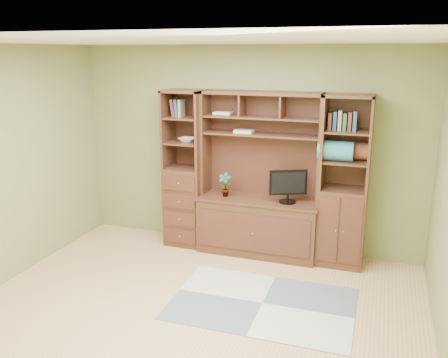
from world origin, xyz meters
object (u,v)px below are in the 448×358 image
(right_tower, at_px, (344,182))
(monitor, at_px, (288,180))
(center_hutch, at_px, (259,176))
(left_tower, at_px, (186,169))

(right_tower, bearing_deg, monitor, -173.43)
(center_hutch, distance_m, monitor, 0.38)
(center_hutch, xyz_separation_m, right_tower, (1.02, 0.04, 0.00))
(center_hutch, distance_m, right_tower, 1.03)
(left_tower, xyz_separation_m, right_tower, (2.02, 0.00, 0.00))
(left_tower, bearing_deg, center_hutch, -2.29)
(monitor, bearing_deg, left_tower, 152.37)
(right_tower, relative_size, monitor, 3.64)
(center_hutch, height_order, right_tower, same)
(center_hutch, bearing_deg, monitor, -5.35)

